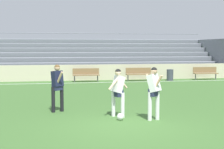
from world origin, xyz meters
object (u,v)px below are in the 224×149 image
Objects in this scene: trash_bin at (170,75)px; soccer_ball at (120,117)px; player_white_deep_cover at (154,89)px; bleacher_stand at (48,57)px; bench_far_left at (86,74)px; player_white_challenging at (118,89)px; bench_centre_sideline at (139,73)px; bench_near_bin at (205,72)px; player_dark_wide_right at (57,84)px.

trash_bin reaches higher than soccer_ball.
player_white_deep_cover is 7.76× the size of soccer_ball.
bench_far_left is at bearing -60.11° from bleacher_stand.
bleacher_stand is at bearing 101.82° from player_white_deep_cover.
bench_centre_sideline is at bearing 72.14° from player_white_challenging.
bench_near_bin is 2.77m from trash_bin.
bench_centre_sideline is at bearing 61.16° from player_dark_wide_right.
player_dark_wide_right is (-10.69, -10.43, 0.48)m from bench_near_bin.
trash_bin is at bearing -2.24° from bench_far_left.
bleacher_stand is 16.23× the size of player_dark_wide_right.
bleacher_stand reaches higher than player_white_challenging.
soccer_ball is (-5.99, -11.95, -0.28)m from trash_bin.
bench_far_left is 1.00× the size of bench_near_bin.
bench_near_bin is at bearing 58.13° from player_white_deep_cover.
player_dark_wide_right is at bearing -118.84° from bench_centre_sideline.
soccer_ball is (-3.78, -12.18, -0.44)m from bench_centre_sideline.
player_white_deep_cover is at bearing -9.27° from soccer_ball.
bleacher_stand is 12.11m from bench_near_bin.
bench_near_bin is 8.18× the size of soccer_ball.
bleacher_stand is 9.75m from trash_bin.
bench_far_left is at bearing 78.78° from player_dark_wide_right.
player_dark_wide_right is (-5.74, -10.43, 0.48)m from bench_centre_sideline.
trash_bin is at bearing -175.22° from bench_near_bin.
player_dark_wide_right reaches higher than player_white_challenging.
player_dark_wide_right is (-3.01, 1.93, 0.01)m from player_white_deep_cover.
bench_far_left is 5.88m from trash_bin.
bleacher_stand is 16.33× the size of player_white_deep_cover.
player_white_deep_cover is at bearing -102.45° from bench_centre_sideline.
player_white_deep_cover is (3.52, -16.83, -0.57)m from bleacher_stand.
player_dark_wide_right is 2.78m from soccer_ball.
player_white_challenging is at bearing -117.52° from trash_bin.
player_white_challenging is (2.49, -16.16, -0.63)m from bleacher_stand.
bench_near_bin is 1.11× the size of player_white_challenging.
bleacher_stand reaches higher than player_dark_wide_right.
bench_near_bin is at bearing 0.00° from bench_centre_sideline.
bleacher_stand is at bearing 91.96° from player_dark_wide_right.
player_white_challenging reaches higher than trash_bin.
soccer_ball is at bearing -125.66° from bench_near_bin.
trash_bin is 0.48× the size of player_white_challenging.
bench_centre_sideline is 1.05× the size of player_white_deep_cover.
player_white_challenging reaches higher than bench_far_left.
bench_far_left is 2.30× the size of trash_bin.
trash_bin is 0.46× the size of player_white_deep_cover.
trash_bin is at bearing 67.87° from player_white_deep_cover.
bench_near_bin is at bearing -21.81° from bleacher_stand.
bench_near_bin is 2.30× the size of trash_bin.
bleacher_stand reaches higher than player_white_deep_cover.
trash_bin is at bearing 63.39° from soccer_ball.
bench_far_left reaches higher than soccer_ball.
player_white_deep_cover is (-7.68, -12.35, 0.47)m from bench_near_bin.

